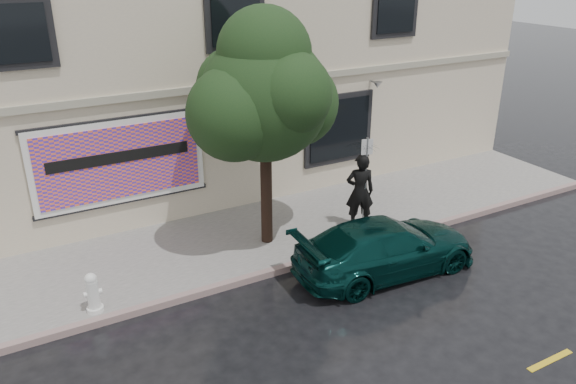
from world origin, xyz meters
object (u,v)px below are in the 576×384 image
fire_hydrant (93,293)px  street_tree (265,98)px  pedestrian (360,191)px  car (386,247)px

fire_hydrant → street_tree: bearing=11.8°
pedestrian → street_tree: (-2.43, 0.47, 2.60)m
pedestrian → street_tree: size_ratio=0.39×
car → street_tree: bearing=40.1°
fire_hydrant → pedestrian: bearing=3.4°
car → fire_hydrant: size_ratio=5.05×
car → pedestrian: 2.08m
car → pedestrian: (0.62, 1.91, 0.52)m
pedestrian → fire_hydrant: pedestrian is taller
car → street_tree: street_tree is taller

